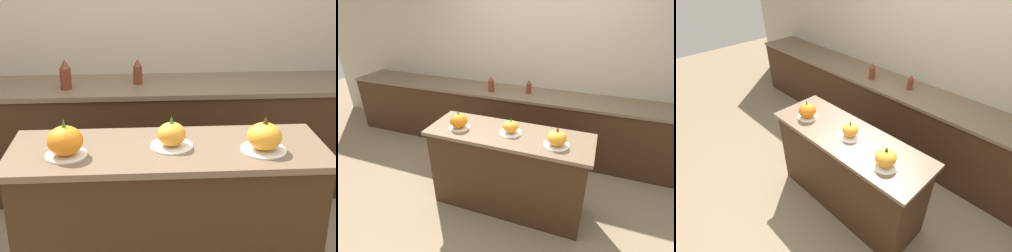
% 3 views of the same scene
% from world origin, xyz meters
% --- Properties ---
extents(wall_back, '(8.00, 0.06, 2.50)m').
position_xyz_m(wall_back, '(0.00, 1.54, 1.25)').
color(wall_back, '#B2A893').
rests_on(wall_back, ground_plane).
extents(kitchen_island, '(1.63, 0.56, 0.90)m').
position_xyz_m(kitchen_island, '(0.00, 0.00, 0.45)').
color(kitchen_island, '#382314').
rests_on(kitchen_island, ground_plane).
extents(back_counter, '(6.00, 0.60, 0.88)m').
position_xyz_m(back_counter, '(0.00, 1.21, 0.44)').
color(back_counter, '#382314').
rests_on(back_counter, ground_plane).
extents(pumpkin_cake_left, '(0.21, 0.21, 0.19)m').
position_xyz_m(pumpkin_cake_left, '(-0.51, -0.07, 0.98)').
color(pumpkin_cake_left, white).
rests_on(pumpkin_cake_left, kitchen_island).
extents(pumpkin_cake_center, '(0.22, 0.22, 0.17)m').
position_xyz_m(pumpkin_cake_center, '(0.02, 0.01, 0.96)').
color(pumpkin_cake_center, white).
rests_on(pumpkin_cake_center, kitchen_island).
extents(pumpkin_cake_right, '(0.23, 0.23, 0.18)m').
position_xyz_m(pumpkin_cake_right, '(0.48, -0.07, 0.97)').
color(pumpkin_cake_right, white).
rests_on(pumpkin_cake_right, kitchen_island).
extents(bottle_tall, '(0.08, 0.08, 0.22)m').
position_xyz_m(bottle_tall, '(-0.67, 1.13, 0.99)').
color(bottle_tall, maroon).
rests_on(bottle_tall, back_counter).
extents(bottle_short, '(0.07, 0.07, 0.19)m').
position_xyz_m(bottle_short, '(-0.15, 1.23, 0.97)').
color(bottle_short, maroon).
rests_on(bottle_short, back_counter).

